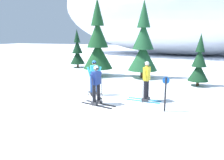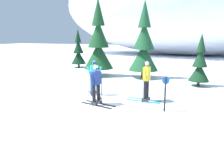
{
  "view_description": "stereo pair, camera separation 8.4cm",
  "coord_description": "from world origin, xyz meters",
  "px_view_note": "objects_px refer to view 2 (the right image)",
  "views": [
    {
      "loc": [
        3.74,
        -8.55,
        2.95
      ],
      "look_at": [
        0.44,
        0.6,
        0.95
      ],
      "focal_mm": 34.55,
      "sensor_mm": 36.0,
      "label": 1
    },
    {
      "loc": [
        3.82,
        -8.52,
        2.95
      ],
      "look_at": [
        0.44,
        0.6,
        0.95
      ],
      "focal_mm": 34.55,
      "sensor_mm": 36.0,
      "label": 2
    }
  ],
  "objects_px": {
    "pine_tree_far_left": "(78,52)",
    "pine_tree_center_left": "(98,44)",
    "skier_yellow_jacket": "(146,80)",
    "pine_tree_center_right": "(144,46)",
    "skier_navy_jacket": "(96,84)",
    "skier_cyan_jacket": "(95,77)",
    "pine_tree_far_right": "(200,64)",
    "trail_marker_post": "(165,92)"
  },
  "relations": [
    {
      "from": "skier_yellow_jacket",
      "to": "pine_tree_center_left",
      "type": "height_order",
      "value": "pine_tree_center_left"
    },
    {
      "from": "skier_cyan_jacket",
      "to": "pine_tree_center_left",
      "type": "distance_m",
      "value": 5.57
    },
    {
      "from": "pine_tree_center_right",
      "to": "trail_marker_post",
      "type": "distance_m",
      "value": 7.2
    },
    {
      "from": "pine_tree_center_right",
      "to": "skier_cyan_jacket",
      "type": "bearing_deg",
      "value": -103.61
    },
    {
      "from": "skier_navy_jacket",
      "to": "pine_tree_center_right",
      "type": "relative_size",
      "value": 0.32
    },
    {
      "from": "skier_navy_jacket",
      "to": "pine_tree_center_left",
      "type": "distance_m",
      "value": 7.09
    },
    {
      "from": "skier_yellow_jacket",
      "to": "trail_marker_post",
      "type": "height_order",
      "value": "skier_yellow_jacket"
    },
    {
      "from": "trail_marker_post",
      "to": "pine_tree_center_right",
      "type": "bearing_deg",
      "value": 109.14
    },
    {
      "from": "pine_tree_center_left",
      "to": "pine_tree_center_right",
      "type": "height_order",
      "value": "pine_tree_center_left"
    },
    {
      "from": "pine_tree_far_left",
      "to": "skier_yellow_jacket",
      "type": "bearing_deg",
      "value": -46.08
    },
    {
      "from": "pine_tree_center_right",
      "to": "pine_tree_far_right",
      "type": "bearing_deg",
      "value": -21.21
    },
    {
      "from": "pine_tree_center_right",
      "to": "pine_tree_far_right",
      "type": "xyz_separation_m",
      "value": [
        3.66,
        -1.42,
        -0.95
      ]
    },
    {
      "from": "pine_tree_center_right",
      "to": "skier_navy_jacket",
      "type": "bearing_deg",
      "value": -94.93
    },
    {
      "from": "pine_tree_far_right",
      "to": "trail_marker_post",
      "type": "xyz_separation_m",
      "value": [
        -1.35,
        -5.24,
        -0.5
      ]
    },
    {
      "from": "skier_yellow_jacket",
      "to": "pine_tree_center_right",
      "type": "xyz_separation_m",
      "value": [
        -1.34,
        5.53,
        1.27
      ]
    },
    {
      "from": "skier_yellow_jacket",
      "to": "pine_tree_far_left",
      "type": "xyz_separation_m",
      "value": [
        -8.17,
        8.48,
        0.52
      ]
    },
    {
      "from": "skier_navy_jacket",
      "to": "trail_marker_post",
      "type": "distance_m",
      "value": 2.9
    },
    {
      "from": "pine_tree_far_left",
      "to": "pine_tree_center_right",
      "type": "xyz_separation_m",
      "value": [
        6.83,
        -2.95,
        0.75
      ]
    },
    {
      "from": "skier_navy_jacket",
      "to": "pine_tree_far_left",
      "type": "distance_m",
      "value": 11.58
    },
    {
      "from": "skier_cyan_jacket",
      "to": "trail_marker_post",
      "type": "bearing_deg",
      "value": -19.34
    },
    {
      "from": "skier_navy_jacket",
      "to": "pine_tree_far_left",
      "type": "relative_size",
      "value": 0.48
    },
    {
      "from": "skier_navy_jacket",
      "to": "pine_tree_far_left",
      "type": "height_order",
      "value": "pine_tree_far_left"
    },
    {
      "from": "pine_tree_center_left",
      "to": "trail_marker_post",
      "type": "relative_size",
      "value": 4.01
    },
    {
      "from": "skier_yellow_jacket",
      "to": "skier_cyan_jacket",
      "type": "bearing_deg",
      "value": 177.14
    },
    {
      "from": "skier_cyan_jacket",
      "to": "pine_tree_far_right",
      "type": "distance_m",
      "value": 6.38
    },
    {
      "from": "skier_cyan_jacket",
      "to": "pine_tree_center_right",
      "type": "xyz_separation_m",
      "value": [
        1.31,
        5.4,
        1.32
      ]
    },
    {
      "from": "pine_tree_center_right",
      "to": "pine_tree_far_left",
      "type": "bearing_deg",
      "value": 156.63
    },
    {
      "from": "pine_tree_far_left",
      "to": "pine_tree_center_left",
      "type": "relative_size",
      "value": 0.64
    },
    {
      "from": "skier_cyan_jacket",
      "to": "pine_tree_far_right",
      "type": "xyz_separation_m",
      "value": [
        4.97,
        3.97,
        0.38
      ]
    },
    {
      "from": "skier_yellow_jacket",
      "to": "pine_tree_far_left",
      "type": "distance_m",
      "value": 11.79
    },
    {
      "from": "trail_marker_post",
      "to": "skier_navy_jacket",
      "type": "bearing_deg",
      "value": -177.82
    },
    {
      "from": "skier_navy_jacket",
      "to": "pine_tree_center_right",
      "type": "bearing_deg",
      "value": 85.07
    },
    {
      "from": "pine_tree_far_left",
      "to": "pine_tree_center_left",
      "type": "distance_m",
      "value": 4.95
    },
    {
      "from": "skier_yellow_jacket",
      "to": "trail_marker_post",
      "type": "relative_size",
      "value": 1.31
    },
    {
      "from": "skier_cyan_jacket",
      "to": "pine_tree_center_right",
      "type": "bearing_deg",
      "value": 76.39
    },
    {
      "from": "skier_cyan_jacket",
      "to": "pine_tree_far_left",
      "type": "relative_size",
      "value": 0.49
    },
    {
      "from": "skier_cyan_jacket",
      "to": "skier_navy_jacket",
      "type": "relative_size",
      "value": 1.03
    },
    {
      "from": "skier_navy_jacket",
      "to": "pine_tree_center_right",
      "type": "distance_m",
      "value": 6.93
    },
    {
      "from": "skier_yellow_jacket",
      "to": "pine_tree_center_right",
      "type": "distance_m",
      "value": 5.83
    },
    {
      "from": "skier_cyan_jacket",
      "to": "trail_marker_post",
      "type": "height_order",
      "value": "skier_cyan_jacket"
    },
    {
      "from": "skier_navy_jacket",
      "to": "pine_tree_center_left",
      "type": "height_order",
      "value": "pine_tree_center_left"
    },
    {
      "from": "pine_tree_far_left",
      "to": "pine_tree_center_left",
      "type": "bearing_deg",
      "value": -43.27
    }
  ]
}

